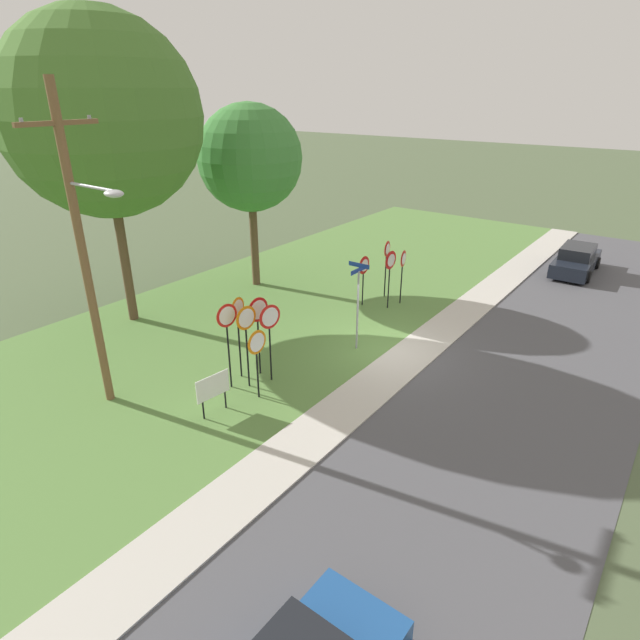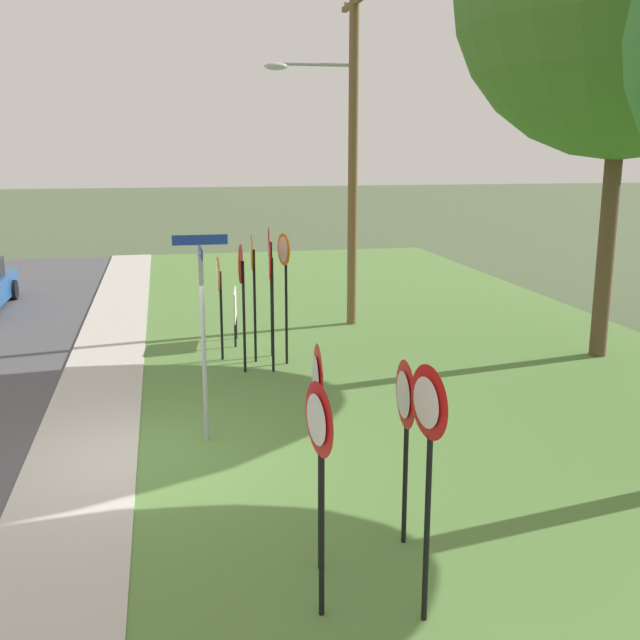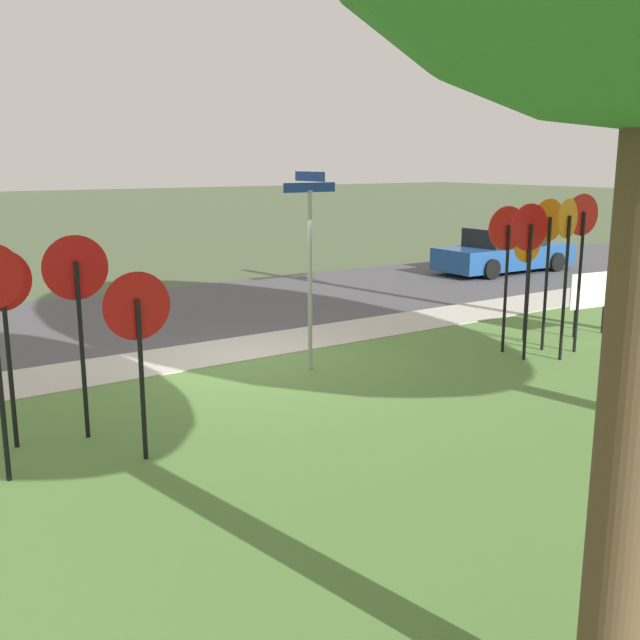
% 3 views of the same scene
% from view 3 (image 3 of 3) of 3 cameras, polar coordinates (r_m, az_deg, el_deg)
% --- Properties ---
extents(ground_plane, '(160.00, 160.00, 0.00)m').
position_cam_3_polar(ground_plane, '(12.80, -5.32, -3.30)').
color(ground_plane, '#4C5B3D').
extents(road_asphalt, '(44.00, 6.40, 0.01)m').
position_cam_3_polar(road_asphalt, '(17.06, -13.14, 0.37)').
color(road_asphalt, '#4C4C51').
rests_on(road_asphalt, ground_plane).
extents(sidewalk_strip, '(44.00, 1.60, 0.06)m').
position_cam_3_polar(sidewalk_strip, '(13.48, -6.97, -2.41)').
color(sidewalk_strip, '#BCB7AD').
rests_on(sidewalk_strip, ground_plane).
extents(grass_median, '(44.00, 12.00, 0.04)m').
position_cam_3_polar(grass_median, '(8.36, 15.50, -12.22)').
color(grass_median, '#567F3D').
rests_on(grass_median, ground_plane).
extents(stop_sign_near_left, '(0.75, 0.12, 2.73)m').
position_cam_3_polar(stop_sign_near_left, '(13.71, 17.25, 5.91)').
color(stop_sign_near_left, black).
rests_on(stop_sign_near_left, grass_median).
extents(stop_sign_near_right, '(0.74, 0.09, 2.24)m').
position_cam_3_polar(stop_sign_near_right, '(14.41, 15.79, 4.80)').
color(stop_sign_near_right, black).
rests_on(stop_sign_near_right, grass_median).
extents(stop_sign_far_left, '(0.65, 0.15, 2.77)m').
position_cam_3_polar(stop_sign_far_left, '(13.10, 18.59, 5.52)').
color(stop_sign_far_left, black).
rests_on(stop_sign_far_left, grass_median).
extents(stop_sign_far_center, '(0.77, 0.18, 2.61)m').
position_cam_3_polar(stop_sign_far_center, '(13.38, 14.28, 5.58)').
color(stop_sign_far_center, black).
rests_on(stop_sign_far_center, grass_median).
extents(stop_sign_far_right, '(0.80, 0.13, 2.69)m').
position_cam_3_polar(stop_sign_far_right, '(12.93, 15.91, 5.54)').
color(stop_sign_far_right, black).
rests_on(stop_sign_far_right, grass_median).
extents(stop_sign_center_tall, '(0.72, 0.13, 2.82)m').
position_cam_3_polar(stop_sign_center_tall, '(13.75, 19.61, 6.02)').
color(stop_sign_center_tall, black).
rests_on(stop_sign_center_tall, grass_median).
extents(yield_sign_near_right, '(0.78, 0.11, 2.19)m').
position_cam_3_polar(yield_sign_near_right, '(8.45, -13.97, -0.13)').
color(yield_sign_near_right, black).
rests_on(yield_sign_near_right, grass_median).
extents(yield_sign_far_left, '(0.71, 0.15, 2.38)m').
position_cam_3_polar(yield_sign_far_left, '(9.28, -23.37, 1.27)').
color(yield_sign_far_left, black).
rests_on(yield_sign_far_left, grass_median).
extents(yield_sign_far_right, '(0.78, 0.12, 2.52)m').
position_cam_3_polar(yield_sign_far_right, '(9.29, -18.35, 2.40)').
color(yield_sign_far_right, black).
rests_on(yield_sign_far_right, grass_median).
extents(street_name_post, '(0.96, 0.82, 3.22)m').
position_cam_3_polar(street_name_post, '(11.80, -0.79, 5.03)').
color(street_name_post, '#9EA0A8').
rests_on(street_name_post, grass_median).
extents(notice_board, '(1.10, 0.17, 1.25)m').
position_cam_3_polar(notice_board, '(15.34, 20.29, 1.93)').
color(notice_board, black).
rests_on(notice_board, grass_median).
extents(parked_hatchback_near, '(4.68, 1.94, 1.39)m').
position_cam_3_polar(parked_hatchback_near, '(23.75, 14.11, 5.17)').
color(parked_hatchback_near, '#1E4C8C').
rests_on(parked_hatchback_near, road_asphalt).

